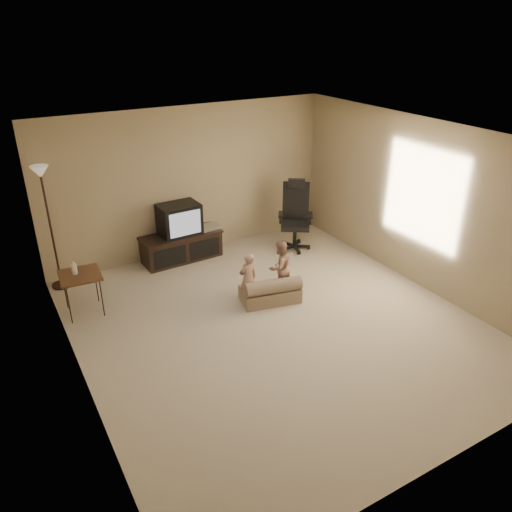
# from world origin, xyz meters

# --- Properties ---
(floor) EXTENTS (5.50, 5.50, 0.00)m
(floor) POSITION_xyz_m (0.00, 0.00, 0.00)
(floor) COLOR beige
(floor) RESTS_ON ground
(room_shell) EXTENTS (5.50, 5.50, 5.50)m
(room_shell) POSITION_xyz_m (0.00, 0.00, 1.52)
(room_shell) COLOR white
(room_shell) RESTS_ON floor
(tv_stand) EXTENTS (1.40, 0.56, 0.99)m
(tv_stand) POSITION_xyz_m (-0.32, 2.49, 0.41)
(tv_stand) COLOR black
(tv_stand) RESTS_ON floor
(office_chair) EXTENTS (0.78, 0.78, 1.22)m
(office_chair) POSITION_xyz_m (1.61, 1.95, 0.44)
(office_chair) COLOR black
(office_chair) RESTS_ON floor
(side_table) EXTENTS (0.57, 0.57, 0.80)m
(side_table) POSITION_xyz_m (-2.15, 1.61, 0.58)
(side_table) COLOR brown
(side_table) RESTS_ON floor
(floor_lamp) EXTENTS (0.29, 0.29, 1.89)m
(floor_lamp) POSITION_xyz_m (-2.30, 2.55, 1.38)
(floor_lamp) COLOR #311E15
(floor_lamp) RESTS_ON floor
(child_sofa) EXTENTS (0.91, 0.63, 0.41)m
(child_sofa) POSITION_xyz_m (0.25, 0.54, 0.16)
(child_sofa) COLOR gray
(child_sofa) RESTS_ON floor
(toddler_left) EXTENTS (0.29, 0.22, 0.78)m
(toddler_left) POSITION_xyz_m (-0.04, 0.69, 0.39)
(toddler_left) COLOR tan
(toddler_left) RESTS_ON floor
(toddler_right) EXTENTS (0.43, 0.29, 0.82)m
(toddler_right) POSITION_xyz_m (0.52, 0.73, 0.41)
(toddler_right) COLOR tan
(toddler_right) RESTS_ON floor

